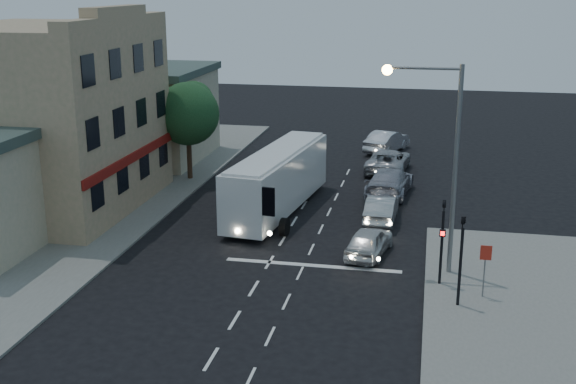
% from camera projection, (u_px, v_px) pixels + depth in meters
% --- Properties ---
extents(ground, '(120.00, 120.00, 0.00)m').
position_uv_depth(ground, '(259.00, 279.00, 31.03)').
color(ground, black).
extents(sidewalk_far, '(12.00, 50.00, 0.12)m').
position_uv_depth(sidewalk_far, '(70.00, 206.00, 41.00)').
color(sidewalk_far, slate).
rests_on(sidewalk_far, ground).
extents(road_markings, '(8.00, 30.55, 0.01)m').
position_uv_depth(road_markings, '(302.00, 254.00, 33.90)').
color(road_markings, silver).
rests_on(road_markings, ground).
extents(tour_bus, '(3.77, 11.53, 3.47)m').
position_uv_depth(tour_bus, '(278.00, 179.00, 39.75)').
color(tour_bus, silver).
rests_on(tour_bus, ground).
extents(car_suv, '(2.25, 4.20, 1.36)m').
position_uv_depth(car_suv, '(369.00, 241.00, 33.60)').
color(car_suv, silver).
rests_on(car_suv, ground).
extents(car_sedan_a, '(1.64, 4.37, 1.42)m').
position_uv_depth(car_sedan_a, '(381.00, 209.00, 38.33)').
color(car_sedan_a, '#B1B1B1').
rests_on(car_sedan_a, ground).
extents(car_sedan_b, '(2.89, 5.92, 1.66)m').
position_uv_depth(car_sedan_b, '(389.00, 182.00, 43.09)').
color(car_sedan_b, '#9797A1').
rests_on(car_sedan_b, ground).
extents(car_sedan_c, '(2.96, 5.72, 1.54)m').
position_uv_depth(car_sedan_c, '(388.00, 161.00, 48.42)').
color(car_sedan_c, '#A5A5A9').
rests_on(car_sedan_c, ground).
extents(car_extra, '(3.28, 5.22, 1.62)m').
position_uv_depth(car_extra, '(387.00, 141.00, 54.18)').
color(car_extra, silver).
rests_on(car_extra, ground).
extents(traffic_signal_main, '(0.25, 0.35, 4.10)m').
position_uv_depth(traffic_signal_main, '(443.00, 232.00, 29.66)').
color(traffic_signal_main, black).
rests_on(traffic_signal_main, sidewalk_near).
extents(traffic_signal_side, '(0.18, 0.15, 4.10)m').
position_uv_depth(traffic_signal_side, '(461.00, 250.00, 27.66)').
color(traffic_signal_side, black).
rests_on(traffic_signal_side, sidewalk_near).
extents(regulatory_sign, '(0.45, 0.12, 2.20)m').
position_uv_depth(regulatory_sign, '(485.00, 262.00, 28.61)').
color(regulatory_sign, slate).
rests_on(regulatory_sign, sidewalk_near).
extents(streetlight, '(3.32, 0.44, 9.00)m').
position_uv_depth(streetlight, '(441.00, 145.00, 30.12)').
color(streetlight, slate).
rests_on(streetlight, sidewalk_near).
extents(main_building, '(10.12, 12.00, 11.00)m').
position_uv_depth(main_building, '(46.00, 117.00, 39.75)').
color(main_building, '#90815E').
rests_on(main_building, sidewalk_far).
extents(low_building_north, '(9.40, 9.40, 6.50)m').
position_uv_depth(low_building_north, '(140.00, 112.00, 51.46)').
color(low_building_north, beige).
rests_on(low_building_north, sidewalk_far).
extents(street_tree, '(4.00, 4.00, 6.20)m').
position_uv_depth(street_tree, '(188.00, 111.00, 45.47)').
color(street_tree, black).
rests_on(street_tree, sidewalk_far).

